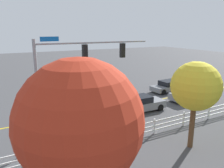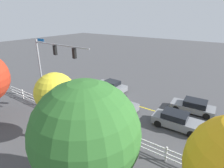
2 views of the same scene
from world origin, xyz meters
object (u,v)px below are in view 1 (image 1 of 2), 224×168
car_1 (168,86)px  car_0 (142,104)px  tree_0 (80,122)px  car_2 (91,98)px  pedestrian (58,134)px  car_3 (63,119)px  tree_1 (196,87)px  car_4 (188,94)px

car_1 → car_0: bearing=27.8°
car_0 → tree_0: tree_0 is taller
car_2 → pedestrian: 8.33m
car_3 → tree_1: size_ratio=0.73×
car_4 → car_1: bearing=79.8°
car_4 → tree_0: bearing=-151.3°
car_2 → pedestrian: size_ratio=2.55×
car_3 → tree_0: bearing=-97.8°
car_1 → tree_1: bearing=51.3°
car_3 → car_4: bearing=3.7°
car_0 → tree_0: bearing=-136.1°
car_4 → tree_1: 10.43m
car_0 → car_3: bearing=-178.8°
car_0 → car_3: size_ratio=1.04×
car_2 → pedestrian: bearing=55.4°
car_1 → car_4: car_4 is taller
car_2 → tree_1: (-2.50, 10.47, 3.35)m
car_0 → tree_1: bearing=-98.1°
car_0 → car_1: 7.72m
car_0 → car_2: car_0 is taller
car_4 → pedestrian: (14.58, 3.10, 0.23)m
car_1 → tree_1: (7.65, 10.66, 3.35)m
car_1 → pedestrian: pedestrian is taller
car_0 → car_1: bearing=31.5°
car_1 → car_3: car_3 is taller
pedestrian → tree_0: bearing=-5.0°
car_3 → tree_1: (-6.44, 6.63, 3.34)m
tree_0 → tree_1: bearing=-167.5°
car_0 → car_1: size_ratio=1.00×
car_1 → car_3: bearing=12.9°
car_3 → tree_0: tree_0 is taller
car_0 → tree_1: 7.55m
pedestrian → tree_1: size_ratio=0.31×
car_4 → tree_0: (15.03, 8.69, 3.37)m
pedestrian → tree_1: (-7.51, 3.82, 3.07)m
car_3 → pedestrian: (1.07, 2.80, 0.27)m
tree_0 → car_4: bearing=-150.0°
car_3 → car_2: bearing=46.8°
car_2 → tree_0: size_ratio=0.67×
car_4 → tree_0: tree_0 is taller
tree_0 → pedestrian: bearing=-94.6°
car_0 → pedestrian: size_ratio=2.49×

